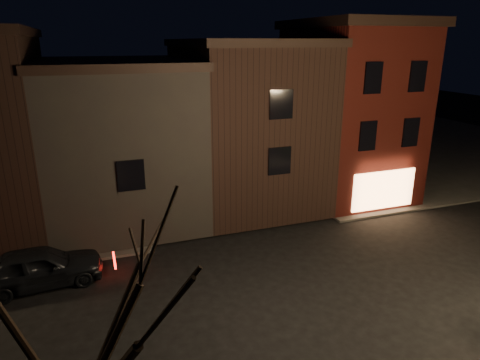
# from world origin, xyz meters

# --- Properties ---
(ground) EXTENTS (120.00, 120.00, 0.00)m
(ground) POSITION_xyz_m (0.00, 0.00, 0.00)
(ground) COLOR black
(ground) RESTS_ON ground
(sidewalk_far_right) EXTENTS (30.00, 30.00, 0.12)m
(sidewalk_far_right) POSITION_xyz_m (20.00, 20.00, 0.06)
(sidewalk_far_right) COLOR #2D2B28
(sidewalk_far_right) RESTS_ON ground
(corner_building) EXTENTS (6.50, 8.50, 10.50)m
(corner_building) POSITION_xyz_m (8.00, 9.47, 5.40)
(corner_building) COLOR #47110C
(corner_building) RESTS_ON ground
(row_building_a) EXTENTS (7.30, 10.30, 9.40)m
(row_building_a) POSITION_xyz_m (1.50, 10.50, 4.83)
(row_building_a) COLOR black
(row_building_a) RESTS_ON ground
(row_building_b) EXTENTS (7.80, 10.30, 8.40)m
(row_building_b) POSITION_xyz_m (-5.75, 10.50, 4.33)
(row_building_b) COLOR black
(row_building_b) RESTS_ON ground
(bare_tree_left) EXTENTS (5.60, 5.60, 7.50)m
(bare_tree_left) POSITION_xyz_m (-8.00, -7.00, 5.43)
(bare_tree_left) COLOR black
(bare_tree_left) RESTS_ON sidewalk_near_left
(parked_car_a) EXTENTS (4.94, 2.27, 1.64)m
(parked_car_a) POSITION_xyz_m (-9.73, 3.71, 0.82)
(parked_car_a) COLOR black
(parked_car_a) RESTS_ON ground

